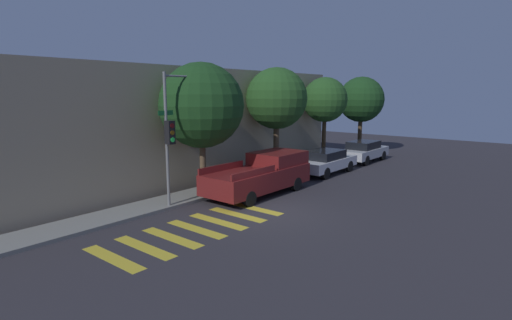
# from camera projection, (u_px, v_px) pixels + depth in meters

# --- Properties ---
(ground_plane) EXTENTS (60.00, 60.00, 0.00)m
(ground_plane) POSITION_uv_depth(u_px,v_px,m) (268.00, 213.00, 15.26)
(ground_plane) COLOR #2D2B30
(sidewalk) EXTENTS (26.00, 1.69, 0.14)m
(sidewalk) POSITION_uv_depth(u_px,v_px,m) (197.00, 194.00, 17.78)
(sidewalk) COLOR slate
(sidewalk) RESTS_ON ground
(building_row) EXTENTS (26.00, 6.00, 5.75)m
(building_row) POSITION_uv_depth(u_px,v_px,m) (138.00, 126.00, 19.96)
(building_row) COLOR gray
(building_row) RESTS_ON ground
(crosswalk) EXTENTS (6.68, 2.60, 0.00)m
(crosswalk) POSITION_uv_depth(u_px,v_px,m) (196.00, 229.00, 13.50)
(crosswalk) COLOR gold
(crosswalk) RESTS_ON ground
(traffic_light_pole) EXTENTS (2.29, 0.56, 5.34)m
(traffic_light_pole) POSITION_uv_depth(u_px,v_px,m) (176.00, 121.00, 15.58)
(traffic_light_pole) COLOR slate
(traffic_light_pole) RESTS_ON ground
(pickup_truck) EXTENTS (5.47, 2.12, 1.79)m
(pickup_truck) POSITION_uv_depth(u_px,v_px,m) (262.00, 174.00, 18.13)
(pickup_truck) COLOR maroon
(pickup_truck) RESTS_ON ground
(sedan_near_corner) EXTENTS (4.38, 1.82, 1.34)m
(sedan_near_corner) POSITION_uv_depth(u_px,v_px,m) (325.00, 161.00, 22.55)
(sedan_near_corner) COLOR silver
(sedan_near_corner) RESTS_ON ground
(sedan_middle) EXTENTS (4.30, 1.75, 1.37)m
(sedan_middle) POSITION_uv_depth(u_px,v_px,m) (364.00, 151.00, 26.45)
(sedan_middle) COLOR #B7BABF
(sedan_middle) RESTS_ON ground
(tree_near_corner) EXTENTS (3.73, 3.73, 5.86)m
(tree_near_corner) POSITION_uv_depth(u_px,v_px,m) (202.00, 106.00, 17.36)
(tree_near_corner) COLOR brown
(tree_near_corner) RESTS_ON ground
(tree_midblock) EXTENTS (3.31, 3.31, 5.89)m
(tree_midblock) POSITION_uv_depth(u_px,v_px,m) (277.00, 99.00, 21.51)
(tree_midblock) COLOR brown
(tree_midblock) RESTS_ON ground
(tree_far_end) EXTENTS (2.86, 2.86, 5.52)m
(tree_far_end) POSITION_uv_depth(u_px,v_px,m) (325.00, 100.00, 25.51)
(tree_far_end) COLOR #42301E
(tree_far_end) RESTS_ON ground
(tree_behind_truck) EXTENTS (3.36, 3.36, 5.70)m
(tree_behind_truck) POSITION_uv_depth(u_px,v_px,m) (361.00, 100.00, 29.63)
(tree_behind_truck) COLOR #4C3823
(tree_behind_truck) RESTS_ON ground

